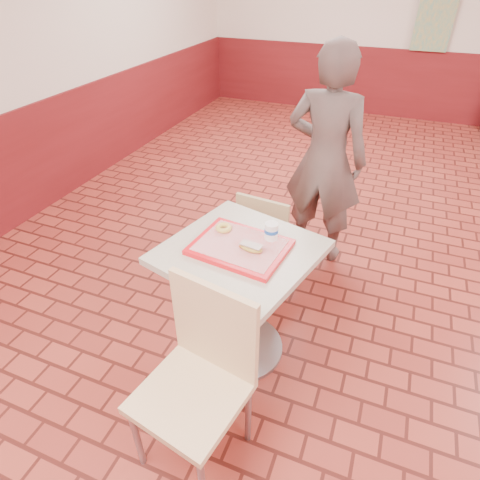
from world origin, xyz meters
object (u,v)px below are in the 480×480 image
at_px(main_table, 240,286).
at_px(customer, 325,159).
at_px(chair_main_front, 200,372).
at_px(paper_cup, 271,231).
at_px(ring_donut, 224,228).
at_px(chair_main_back, 267,237).
at_px(serving_tray, 240,247).
at_px(long_john_donut, 251,248).

xyz_separation_m(main_table, customer, (0.20, 1.26, 0.31)).
bearing_deg(main_table, chair_main_front, -85.17).
bearing_deg(paper_cup, chair_main_front, -96.48).
xyz_separation_m(ring_donut, paper_cup, (0.28, 0.02, 0.03)).
xyz_separation_m(chair_main_back, serving_tray, (0.05, -0.65, 0.37)).
bearing_deg(ring_donut, long_john_donut, -30.95).
xyz_separation_m(main_table, ring_donut, (-0.14, 0.10, 0.31)).
xyz_separation_m(customer, serving_tray, (-0.20, -1.26, -0.03)).
distance_m(long_john_donut, paper_cup, 0.16).
relative_size(main_table, long_john_donut, 5.73).
bearing_deg(ring_donut, serving_tray, -34.96).
distance_m(main_table, customer, 1.31).
distance_m(serving_tray, ring_donut, 0.17).
bearing_deg(long_john_donut, serving_tray, 157.74).
bearing_deg(chair_main_front, customer, 96.01).
height_order(chair_main_front, long_john_donut, chair_main_front).
height_order(chair_main_back, ring_donut, ring_donut).
relative_size(customer, paper_cup, 17.76).
relative_size(serving_tray, long_john_donut, 3.49).
xyz_separation_m(customer, long_john_donut, (-0.13, -1.29, 0.01)).
bearing_deg(serving_tray, long_john_donut, -22.26).
relative_size(main_table, ring_donut, 8.66).
xyz_separation_m(chair_main_back, long_john_donut, (0.12, -0.68, 0.40)).
distance_m(chair_main_back, ring_donut, 0.68).
bearing_deg(main_table, customer, 81.00).
bearing_deg(ring_donut, main_table, -34.96).
bearing_deg(main_table, paper_cup, 40.69).
relative_size(chair_main_front, customer, 0.58).
xyz_separation_m(chair_main_front, paper_cup, (0.08, 0.74, 0.34)).
relative_size(serving_tray, ring_donut, 5.28).
distance_m(chair_main_front, serving_tray, 0.68).
distance_m(main_table, long_john_donut, 0.32).
xyz_separation_m(chair_main_back, customer, (0.25, 0.61, 0.39)).
bearing_deg(main_table, chair_main_back, 94.33).
bearing_deg(chair_main_front, ring_donut, 115.32).
xyz_separation_m(serving_tray, ring_donut, (-0.14, 0.10, 0.03)).
bearing_deg(chair_main_back, serving_tray, 100.30).
height_order(main_table, chair_main_front, chair_main_front).
xyz_separation_m(main_table, serving_tray, (-0.00, 0.00, 0.28)).
height_order(chair_main_back, serving_tray, serving_tray).
bearing_deg(chair_main_back, chair_main_front, 100.54).
bearing_deg(serving_tray, paper_cup, 40.69).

